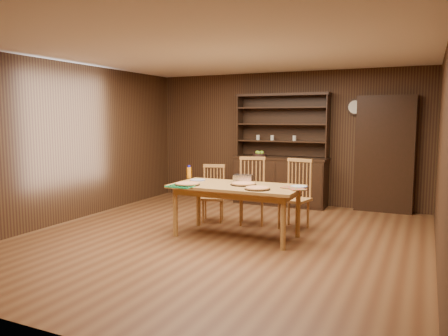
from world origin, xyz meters
The scene contains 20 objects.
floor centered at (0.00, 0.00, 0.00)m, with size 6.00×6.00×0.00m, color brown.
room_shell centered at (0.00, 0.00, 1.58)m, with size 6.00×6.00×6.00m.
china_hutch centered at (0.00, 2.75, 0.60)m, with size 1.84×0.52×2.17m.
doorway centered at (1.90, 2.90, 1.05)m, with size 1.00×0.18×2.10m, color black.
wall_clock centered at (1.35, 2.96, 1.90)m, with size 0.30×0.05×0.30m.
dining_table centered at (0.15, 0.23, 0.67)m, with size 1.84×0.92×0.75m.
chair_left centered at (-0.60, 1.00, 0.49)m, with size 0.48×0.47×0.93m.
chair_center centered at (0.05, 1.10, 0.57)m, with size 0.55×0.54×1.07m.
chair_right centered at (0.78, 1.11, 0.57)m, with size 0.51×0.50×1.07m.
pizza_left centered at (-0.48, -0.07, 0.77)m, with size 0.37×0.37×0.04m.
pizza_right centered at (0.56, -0.01, 0.77)m, with size 0.35×0.35×0.04m.
pizza_center centered at (0.24, 0.28, 0.77)m, with size 0.38×0.38×0.04m.
cooling_rack centered at (-0.49, -0.19, 0.76)m, with size 0.35×0.35×0.02m, color #0B9246, non-canonical shape.
plate_left centered at (-0.57, 0.40, 0.76)m, with size 0.24×0.24×0.02m.
plate_right centered at (1.01, 0.43, 0.76)m, with size 0.23×0.23×0.02m.
foil_dish centered at (0.13, 0.54, 0.81)m, with size 0.28×0.20×0.11m, color white.
juice_bottle centered at (-0.82, 0.58, 0.84)m, with size 0.07×0.07×0.20m.
pot_holder_a centered at (1.06, 0.19, 0.76)m, with size 0.19×0.19×0.01m, color red.
pot_holder_b centered at (0.91, 0.28, 0.76)m, with size 0.18×0.18×0.01m, color red.
fruit_bowl centered at (-0.41, 2.69, 0.98)m, with size 0.26×0.26×0.12m.
Camera 1 is at (2.59, -5.40, 1.70)m, focal length 35.00 mm.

